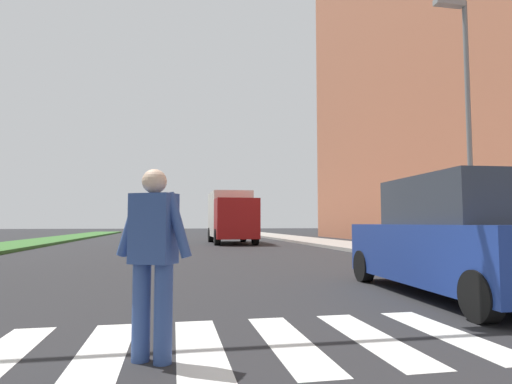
{
  "coord_description": "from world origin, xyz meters",
  "views": [
    {
      "loc": [
        -0.27,
        3.69,
        1.21
      ],
      "look_at": [
        2.85,
        19.84,
        2.4
      ],
      "focal_mm": 30.11,
      "sensor_mm": 36.0,
      "label": 1
    }
  ],
  "objects_px": {
    "suv_crossing": "(457,240)",
    "pedestrian_performer": "(153,254)",
    "street_lamp_right": "(465,104)",
    "sedan_midblock": "(159,230)",
    "truck_box_delivery": "(231,216)"
  },
  "relations": [
    {
      "from": "pedestrian_performer",
      "to": "suv_crossing",
      "type": "bearing_deg",
      "value": 27.27
    },
    {
      "from": "suv_crossing",
      "to": "sedan_midblock",
      "type": "bearing_deg",
      "value": 105.31
    },
    {
      "from": "street_lamp_right",
      "to": "truck_box_delivery",
      "type": "relative_size",
      "value": 1.21
    },
    {
      "from": "sedan_midblock",
      "to": "truck_box_delivery",
      "type": "relative_size",
      "value": 0.75
    },
    {
      "from": "suv_crossing",
      "to": "sedan_midblock",
      "type": "xyz_separation_m",
      "value": [
        -5.46,
        19.94,
        -0.15
      ]
    },
    {
      "from": "street_lamp_right",
      "to": "truck_box_delivery",
      "type": "xyz_separation_m",
      "value": [
        -4.74,
        14.9,
        -2.96
      ]
    },
    {
      "from": "street_lamp_right",
      "to": "suv_crossing",
      "type": "xyz_separation_m",
      "value": [
        -3.5,
        -4.28,
        -3.66
      ]
    },
    {
      "from": "sedan_midblock",
      "to": "truck_box_delivery",
      "type": "bearing_deg",
      "value": -10.26
    },
    {
      "from": "pedestrian_performer",
      "to": "sedan_midblock",
      "type": "height_order",
      "value": "pedestrian_performer"
    },
    {
      "from": "pedestrian_performer",
      "to": "truck_box_delivery",
      "type": "distance_m",
      "value": 21.97
    },
    {
      "from": "street_lamp_right",
      "to": "pedestrian_performer",
      "type": "height_order",
      "value": "street_lamp_right"
    },
    {
      "from": "street_lamp_right",
      "to": "suv_crossing",
      "type": "height_order",
      "value": "street_lamp_right"
    },
    {
      "from": "pedestrian_performer",
      "to": "truck_box_delivery",
      "type": "xyz_separation_m",
      "value": [
        3.58,
        21.67,
        0.7
      ]
    },
    {
      "from": "suv_crossing",
      "to": "pedestrian_performer",
      "type": "bearing_deg",
      "value": -152.73
    },
    {
      "from": "street_lamp_right",
      "to": "sedan_midblock",
      "type": "distance_m",
      "value": 18.44
    }
  ]
}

